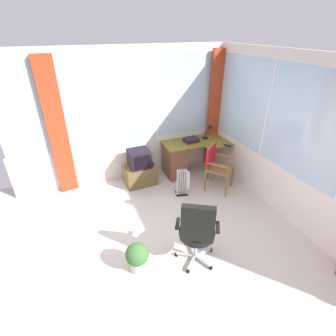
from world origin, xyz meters
The scene contains 14 objects.
ground centered at (0.00, 0.00, -0.03)m, with size 5.45×5.73×0.06m, color beige.
north_window_panel centered at (0.00, 2.40, 1.34)m, with size 4.45×0.07×2.70m.
east_window_panel centered at (2.25, 0.00, 1.34)m, with size 0.07×4.73×2.70m.
curtain_north_left centered at (-1.22, 2.32, 1.30)m, with size 0.34×0.07×2.60m, color #AE3A1D.
curtain_corner centered at (2.12, 2.27, 1.30)m, with size 0.34×0.07×2.60m, color #AE3A1D.
desk centered at (1.10, 2.03, 0.40)m, with size 1.40×0.80×0.75m.
desk_lamp centered at (1.88, 2.05, 0.96)m, with size 0.24×0.21×0.33m.
tv_remote centered at (2.03, 1.55, 0.76)m, with size 0.04×0.15×0.02m, color black.
paper_tray centered at (1.42, 2.05, 0.79)m, with size 0.30×0.23×0.09m, color #261F28.
wooden_armchair centered at (1.57, 1.27, 0.60)m, with size 0.68×0.68×0.94m.
office_chair centered at (0.31, -0.35, 0.62)m, with size 0.62×0.60×1.08m.
tv_on_stand centered at (0.21, 1.98, 0.35)m, with size 0.66×0.46×0.78m.
space_heater centered at (0.88, 1.27, 0.28)m, with size 0.29×0.22×0.55m.
potted_plant centered at (-0.48, -0.15, 0.25)m, with size 0.32×0.32×0.45m.
Camera 1 is at (-1.02, -2.56, 2.98)m, focal length 27.24 mm.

